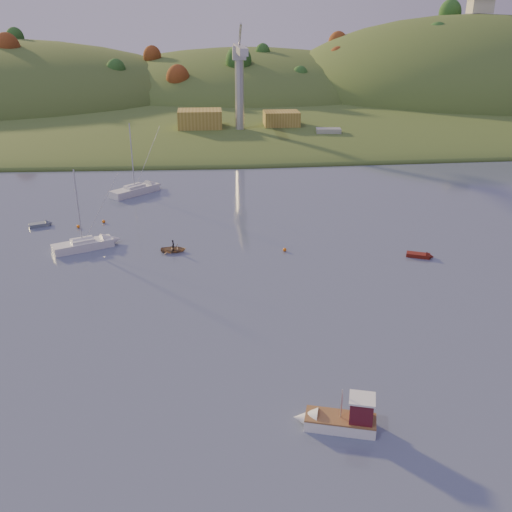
{
  "coord_description": "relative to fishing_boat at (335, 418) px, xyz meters",
  "views": [
    {
      "loc": [
        -6.5,
        -24.41,
        28.79
      ],
      "look_at": [
        -1.08,
        37.99,
        2.48
      ],
      "focal_mm": 40.0,
      "sensor_mm": 36.0,
      "label": 1
    }
  ],
  "objects": [
    {
      "name": "shed_west",
      "position": [
        -10.47,
        113.19,
        3.92
      ],
      "size": [
        11.0,
        8.0,
        4.8
      ],
      "primitive_type": "cube",
      "color": "olive",
      "rests_on": "wharf"
    },
    {
      "name": "red_tender",
      "position": [
        18.57,
        31.68,
        -0.63
      ],
      "size": [
        3.67,
        2.44,
        1.19
      ],
      "rotation": [
        0.0,
        0.0,
        -0.4
      ],
      "color": "#59150C",
      "rests_on": "ground"
    },
    {
      "name": "wharf",
      "position": [
        2.53,
        112.19,
        0.32
      ],
      "size": [
        42.0,
        16.0,
        2.4
      ],
      "primitive_type": "cube",
      "color": "slate",
      "rests_on": "ground"
    },
    {
      "name": "shed_east",
      "position": [
        10.53,
        114.19,
        3.52
      ],
      "size": [
        9.0,
        7.0,
        4.0
      ],
      "primitive_type": "cube",
      "color": "olive",
      "rests_on": "wharf"
    },
    {
      "name": "hill_center",
      "position": [
        7.53,
        200.19,
        -0.88
      ],
      "size": [
        140.0,
        120.0,
        36.0
      ],
      "primitive_type": "ellipsoid",
      "color": "#3B5522",
      "rests_on": "ground"
    },
    {
      "name": "hill_right",
      "position": [
        92.53,
        185.19,
        -0.88
      ],
      "size": [
        150.0,
        130.0,
        60.0
      ],
      "primitive_type": "ellipsoid",
      "color": "#3B5522",
      "rests_on": "ground"
    },
    {
      "name": "shore_slope",
      "position": [
        -2.47,
        155.19,
        -0.88
      ],
      "size": [
        640.0,
        150.0,
        7.0
      ],
      "primitive_type": "ellipsoid",
      "color": "#3B5522",
      "rests_on": "ground"
    },
    {
      "name": "fishing_boat",
      "position": [
        0.0,
        0.0,
        0.0
      ],
      "size": [
        6.52,
        3.56,
        3.98
      ],
      "rotation": [
        0.0,
        0.0,
        2.86
      ],
      "color": "white",
      "rests_on": "ground"
    },
    {
      "name": "buoy_1",
      "position": [
        0.9,
        35.3,
        -0.63
      ],
      "size": [
        0.5,
        0.5,
        0.5
      ],
      "primitive_type": "sphere",
      "color": "orange",
      "rests_on": "ground"
    },
    {
      "name": "far_shore",
      "position": [
        -2.47,
        220.19,
        -0.88
      ],
      "size": [
        620.0,
        220.0,
        1.5
      ],
      "primitive_type": "cube",
      "color": "#3B5522",
      "rests_on": "ground"
    },
    {
      "name": "paddler",
      "position": [
        -13.84,
        36.52,
        -0.18
      ],
      "size": [
        0.34,
        0.52,
        1.4
      ],
      "primitive_type": "imported",
      "rotation": [
        0.0,
        0.0,
        1.55
      ],
      "color": "black",
      "rests_on": "ground"
    },
    {
      "name": "canoe",
      "position": [
        -13.84,
        36.52,
        -0.53
      ],
      "size": [
        3.38,
        2.44,
        0.69
      ],
      "primitive_type": "imported",
      "rotation": [
        0.0,
        0.0,
        1.55
      ],
      "color": "#A28059",
      "rests_on": "ground"
    },
    {
      "name": "dock_crane",
      "position": [
        -0.47,
        108.58,
        16.3
      ],
      "size": [
        3.2,
        28.0,
        20.3
      ],
      "color": "#B7B7BC",
      "rests_on": "wharf"
    },
    {
      "name": "buoy_2",
      "position": [
        -28.3,
        47.02,
        -0.63
      ],
      "size": [
        0.5,
        0.5,
        0.5
      ],
      "primitive_type": "sphere",
      "color": "orange",
      "rests_on": "ground"
    },
    {
      "name": "sailboat_far",
      "position": [
        -25.95,
        38.43,
        -0.16
      ],
      "size": [
        8.12,
        5.46,
        10.91
      ],
      "rotation": [
        0.0,
        0.0,
        0.44
      ],
      "color": "white",
      "rests_on": "ground"
    },
    {
      "name": "sailboat_near",
      "position": [
        -21.83,
        64.02,
        -0.09
      ],
      "size": [
        8.34,
        8.01,
        12.34
      ],
      "rotation": [
        0.0,
        0.0,
        0.75
      ],
      "color": "silver",
      "rests_on": "ground"
    },
    {
      "name": "buoy_3",
      "position": [
        -24.91,
        48.94,
        -0.63
      ],
      "size": [
        0.5,
        0.5,
        0.5
      ],
      "primitive_type": "sphere",
      "color": "orange",
      "rests_on": "ground"
    },
    {
      "name": "hillside_trees",
      "position": [
        -2.47,
        175.19,
        -0.88
      ],
      "size": [
        280.0,
        50.0,
        32.0
      ],
      "primitive_type": null,
      "color": "#1C4E1B",
      "rests_on": "ground"
    },
    {
      "name": "grey_dinghy",
      "position": [
        -33.64,
        48.52,
        -0.62
      ],
      "size": [
        3.6,
        2.46,
        1.26
      ],
      "rotation": [
        0.0,
        0.0,
        0.39
      ],
      "color": "slate",
      "rests_on": "ground"
    },
    {
      "name": "hilltop_house",
      "position": [
        92.53,
        185.19,
        32.53
      ],
      "size": [
        9.0,
        7.0,
        6.45
      ],
      "color": "beige",
      "rests_on": "hill_right"
    },
    {
      "name": "work_vessel",
      "position": [
        20.99,
        104.71,
        0.4
      ],
      "size": [
        14.4,
        6.3,
        3.6
      ],
      "rotation": [
        0.0,
        0.0,
        -0.1
      ],
      "color": "slate",
      "rests_on": "ground"
    }
  ]
}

